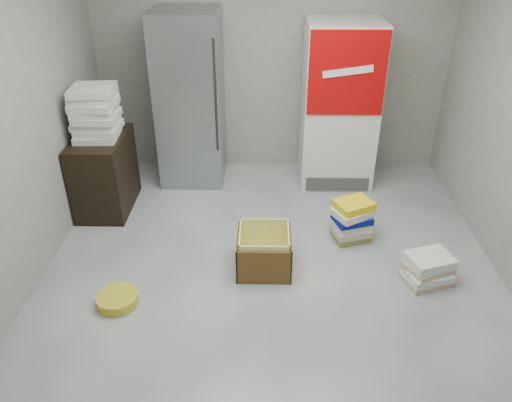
{
  "coord_description": "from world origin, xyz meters",
  "views": [
    {
      "loc": [
        -0.06,
        -3.18,
        2.77
      ],
      "look_at": [
        -0.14,
        0.7,
        0.5
      ],
      "focal_mm": 35.0,
      "sensor_mm": 36.0,
      "label": 1
    }
  ],
  "objects": [
    {
      "name": "ground",
      "position": [
        0.0,
        0.0,
        0.0
      ],
      "size": [
        5.0,
        5.0,
        0.0
      ],
      "primitive_type": "plane",
      "color": "#B1B0AC",
      "rests_on": "ground"
    },
    {
      "name": "room_shell",
      "position": [
        0.0,
        0.0,
        1.8
      ],
      "size": [
        4.04,
        5.04,
        2.82
      ],
      "color": "gray",
      "rests_on": "ground"
    },
    {
      "name": "steel_fridge",
      "position": [
        -0.9,
        2.13,
        0.95
      ],
      "size": [
        0.7,
        0.72,
        1.9
      ],
      "color": "#9A9DA2",
      "rests_on": "ground"
    },
    {
      "name": "coke_cooler",
      "position": [
        0.75,
        2.12,
        0.9
      ],
      "size": [
        0.8,
        0.73,
        1.8
      ],
      "color": "silver",
      "rests_on": "ground"
    },
    {
      "name": "wood_shelf",
      "position": [
        -1.73,
        1.4,
        0.4
      ],
      "size": [
        0.5,
        0.8,
        0.8
      ],
      "primitive_type": "cube",
      "color": "black",
      "rests_on": "ground"
    },
    {
      "name": "supply_box_stack",
      "position": [
        -1.72,
        1.4,
        1.06
      ],
      "size": [
        0.44,
        0.44,
        0.52
      ],
      "color": "silver",
      "rests_on": "wood_shelf"
    },
    {
      "name": "phonebook_stack_main",
      "position": [
        0.77,
        0.84,
        0.21
      ],
      "size": [
        0.43,
        0.41,
        0.41
      ],
      "rotation": [
        0.0,
        0.0,
        0.41
      ],
      "color": "olive",
      "rests_on": "ground"
    },
    {
      "name": "phonebook_stack_side",
      "position": [
        1.33,
        0.22,
        0.12
      ],
      "size": [
        0.45,
        0.42,
        0.25
      ],
      "rotation": [
        0.0,
        0.0,
        0.33
      ],
      "color": "tan",
      "rests_on": "ground"
    },
    {
      "name": "cardboard_box",
      "position": [
        -0.06,
        0.37,
        0.16
      ],
      "size": [
        0.47,
        0.47,
        0.38
      ],
      "rotation": [
        0.0,
        0.0,
        0.0
      ],
      "color": "yellow",
      "rests_on": "ground"
    },
    {
      "name": "bucket_lid",
      "position": [
        -1.24,
        -0.13,
        0.04
      ],
      "size": [
        0.39,
        0.39,
        0.09
      ],
      "primitive_type": "cylinder",
      "rotation": [
        0.0,
        0.0,
        0.18
      ],
      "color": "gold",
      "rests_on": "ground"
    }
  ]
}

